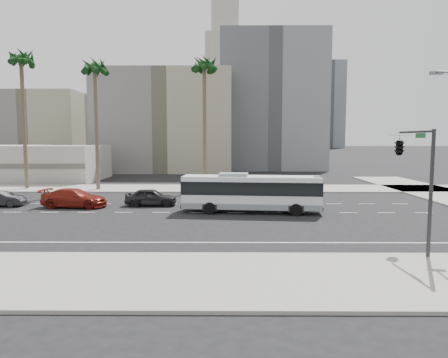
{
  "coord_description": "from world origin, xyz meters",
  "views": [
    {
      "loc": [
        -0.73,
        -31.96,
        5.82
      ],
      "look_at": [
        -0.99,
        4.0,
        2.32
      ],
      "focal_mm": 32.48,
      "sensor_mm": 36.0,
      "label": 1
    }
  ],
  "objects_px": {
    "car_a": "(151,197)",
    "palm_mid": "(95,71)",
    "car_c": "(1,199)",
    "car_b": "(74,198)",
    "palm_near": "(204,68)",
    "traffic_signal": "(403,150)",
    "palm_far": "(21,62)",
    "city_bus": "(251,192)"
  },
  "relations": [
    {
      "from": "car_a",
      "to": "palm_mid",
      "type": "bearing_deg",
      "value": 36.0
    },
    {
      "from": "city_bus",
      "to": "palm_far",
      "type": "distance_m",
      "value": 32.28
    },
    {
      "from": "car_c",
      "to": "palm_far",
      "type": "xyz_separation_m",
      "value": [
        -3.72,
        12.12,
        14.02
      ]
    },
    {
      "from": "car_c",
      "to": "traffic_signal",
      "type": "height_order",
      "value": "traffic_signal"
    },
    {
      "from": "car_a",
      "to": "palm_mid",
      "type": "distance_m",
      "value": 18.55
    },
    {
      "from": "car_c",
      "to": "palm_mid",
      "type": "xyz_separation_m",
      "value": [
        4.99,
        11.18,
        12.84
      ]
    },
    {
      "from": "palm_near",
      "to": "car_c",
      "type": "bearing_deg",
      "value": -145.1
    },
    {
      "from": "palm_near",
      "to": "palm_mid",
      "type": "height_order",
      "value": "palm_near"
    },
    {
      "from": "car_a",
      "to": "car_c",
      "type": "xyz_separation_m",
      "value": [
        -13.1,
        -0.4,
        -0.1
      ]
    },
    {
      "from": "car_a",
      "to": "city_bus",
      "type": "bearing_deg",
      "value": -111.46
    },
    {
      "from": "city_bus",
      "to": "car_a",
      "type": "distance_m",
      "value": 9.28
    },
    {
      "from": "car_c",
      "to": "traffic_signal",
      "type": "bearing_deg",
      "value": -112.64
    },
    {
      "from": "city_bus",
      "to": "car_b",
      "type": "height_order",
      "value": "city_bus"
    },
    {
      "from": "traffic_signal",
      "to": "palm_near",
      "type": "xyz_separation_m",
      "value": [
        -12.22,
        24.67,
        8.64
      ]
    },
    {
      "from": "city_bus",
      "to": "palm_far",
      "type": "height_order",
      "value": "palm_far"
    },
    {
      "from": "palm_mid",
      "to": "palm_far",
      "type": "relative_size",
      "value": 0.93
    },
    {
      "from": "city_bus",
      "to": "palm_mid",
      "type": "bearing_deg",
      "value": 145.74
    },
    {
      "from": "palm_near",
      "to": "city_bus",
      "type": "bearing_deg",
      "value": -73.06
    },
    {
      "from": "city_bus",
      "to": "traffic_signal",
      "type": "distance_m",
      "value": 12.99
    },
    {
      "from": "traffic_signal",
      "to": "palm_far",
      "type": "xyz_separation_m",
      "value": [
        -33.16,
        24.78,
        9.41
      ]
    },
    {
      "from": "car_b",
      "to": "traffic_signal",
      "type": "xyz_separation_m",
      "value": [
        22.81,
        -12.15,
        4.47
      ]
    },
    {
      "from": "car_c",
      "to": "palm_mid",
      "type": "height_order",
      "value": "palm_mid"
    },
    {
      "from": "car_b",
      "to": "palm_near",
      "type": "xyz_separation_m",
      "value": [
        10.59,
        12.52,
        13.11
      ]
    },
    {
      "from": "palm_mid",
      "to": "palm_far",
      "type": "xyz_separation_m",
      "value": [
        -8.72,
        0.95,
        1.19
      ]
    },
    {
      "from": "city_bus",
      "to": "car_a",
      "type": "height_order",
      "value": "city_bus"
    },
    {
      "from": "car_b",
      "to": "traffic_signal",
      "type": "height_order",
      "value": "traffic_signal"
    },
    {
      "from": "car_b",
      "to": "traffic_signal",
      "type": "relative_size",
      "value": 0.88
    },
    {
      "from": "car_a",
      "to": "car_c",
      "type": "distance_m",
      "value": 13.1
    },
    {
      "from": "car_b",
      "to": "car_c",
      "type": "height_order",
      "value": "car_b"
    },
    {
      "from": "car_a",
      "to": "palm_mid",
      "type": "relative_size",
      "value": 0.3
    },
    {
      "from": "palm_far",
      "to": "car_a",
      "type": "bearing_deg",
      "value": -34.88
    },
    {
      "from": "car_a",
      "to": "palm_near",
      "type": "relative_size",
      "value": 0.29
    },
    {
      "from": "car_a",
      "to": "palm_near",
      "type": "height_order",
      "value": "palm_near"
    },
    {
      "from": "city_bus",
      "to": "palm_near",
      "type": "relative_size",
      "value": 0.73
    },
    {
      "from": "car_c",
      "to": "traffic_signal",
      "type": "xyz_separation_m",
      "value": [
        29.44,
        -12.66,
        4.61
      ]
    },
    {
      "from": "car_a",
      "to": "traffic_signal",
      "type": "height_order",
      "value": "traffic_signal"
    },
    {
      "from": "city_bus",
      "to": "palm_near",
      "type": "xyz_separation_m",
      "value": [
        -4.52,
        14.85,
        12.26
      ]
    },
    {
      "from": "car_a",
      "to": "palm_far",
      "type": "relative_size",
      "value": 0.28
    },
    {
      "from": "car_a",
      "to": "car_c",
      "type": "height_order",
      "value": "car_a"
    },
    {
      "from": "city_bus",
      "to": "car_c",
      "type": "height_order",
      "value": "city_bus"
    },
    {
      "from": "palm_mid",
      "to": "car_a",
      "type": "bearing_deg",
      "value": -53.05
    },
    {
      "from": "car_b",
      "to": "car_c",
      "type": "relative_size",
      "value": 1.38
    }
  ]
}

